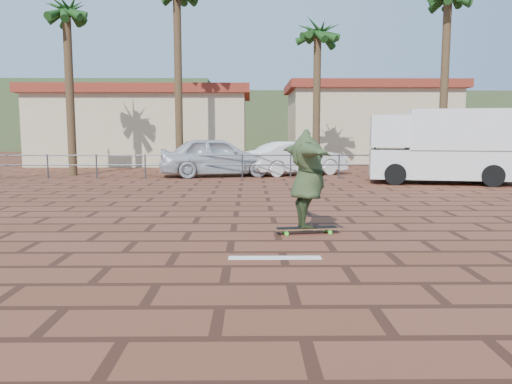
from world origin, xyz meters
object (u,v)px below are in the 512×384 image
skateboarder (307,179)px  car_white (297,158)px  car_silver (218,157)px  campervan (444,145)px  longboard (307,229)px

skateboarder → car_white: (1.02, 13.06, -0.29)m
car_silver → campervan: bearing=-120.1°
skateboarder → campervan: (6.13, 9.35, 0.39)m
longboard → car_silver: bearing=93.5°
campervan → car_silver: bearing=172.4°
longboard → car_white: (1.02, 13.06, 0.64)m
skateboarder → car_silver: skateboarder is taller
car_silver → car_white: 3.56m
longboard → car_silver: car_silver is taller
longboard → campervan: size_ratio=0.22×
campervan → car_white: 6.34m
car_white → campervan: bearing=-149.4°
longboard → campervan: 11.26m
skateboarder → car_silver: size_ratio=0.45×
skateboarder → car_white: bearing=-17.1°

